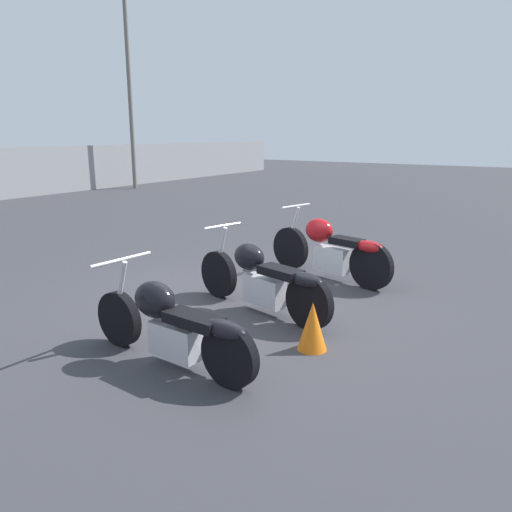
% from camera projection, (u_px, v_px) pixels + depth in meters
% --- Properties ---
extents(ground_plane, '(60.00, 60.00, 0.00)m').
position_uv_depth(ground_plane, '(243.00, 304.00, 6.33)').
color(ground_plane, '#38383D').
extents(light_pole_right, '(0.70, 0.35, 9.16)m').
position_uv_depth(light_pole_right, '(127.00, 43.00, 18.22)').
color(light_pole_right, slate).
rests_on(light_pole_right, ground_plane).
extents(motorcycle_slot_0, '(0.71, 2.01, 0.93)m').
position_uv_depth(motorcycle_slot_0, '(172.00, 324.00, 4.56)').
color(motorcycle_slot_0, black).
rests_on(motorcycle_slot_0, ground_plane).
extents(motorcycle_slot_1, '(0.77, 2.13, 0.98)m').
position_uv_depth(motorcycle_slot_1, '(263.00, 279.00, 5.93)').
color(motorcycle_slot_1, black).
rests_on(motorcycle_slot_1, ground_plane).
extents(motorcycle_slot_2, '(0.78, 2.13, 1.03)m').
position_uv_depth(motorcycle_slot_2, '(330.00, 249.00, 7.31)').
color(motorcycle_slot_2, black).
rests_on(motorcycle_slot_2, ground_plane).
extents(traffic_cone_near, '(0.30, 0.30, 0.49)m').
position_uv_depth(traffic_cone_near, '(312.00, 326.00, 4.94)').
color(traffic_cone_near, orange).
rests_on(traffic_cone_near, ground_plane).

